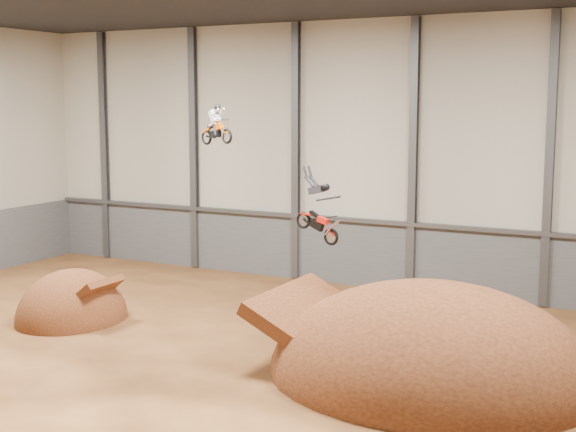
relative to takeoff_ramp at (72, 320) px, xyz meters
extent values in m
plane|color=#4B2A14|center=(8.42, -2.56, 0.00)|extent=(40.00, 40.00, 0.00)
cube|color=#B6B2A1|center=(8.42, 12.44, 7.00)|extent=(40.00, 0.10, 14.00)
cube|color=#53555A|center=(8.42, 12.34, 1.75)|extent=(39.80, 0.18, 3.50)
cube|color=#47494F|center=(8.42, 12.19, 3.55)|extent=(39.80, 0.35, 0.20)
cube|color=#47494F|center=(-8.25, 12.24, 7.00)|extent=(0.40, 0.36, 13.90)
cube|color=#47494F|center=(-1.58, 12.24, 7.00)|extent=(0.40, 0.36, 13.90)
cube|color=#47494F|center=(5.09, 12.24, 7.00)|extent=(0.40, 0.36, 13.90)
cube|color=#47494F|center=(11.75, 12.24, 7.00)|extent=(0.40, 0.36, 13.90)
cube|color=#47494F|center=(18.42, 12.24, 7.00)|extent=(0.40, 0.36, 13.90)
ellipsoid|color=#432010|center=(0.00, 0.00, 0.00)|extent=(4.63, 5.35, 4.63)
ellipsoid|color=#432010|center=(16.66, 0.16, 0.00)|extent=(11.81, 10.45, 6.81)
camera|label=1|loc=(24.90, -26.61, 9.76)|focal=50.00mm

